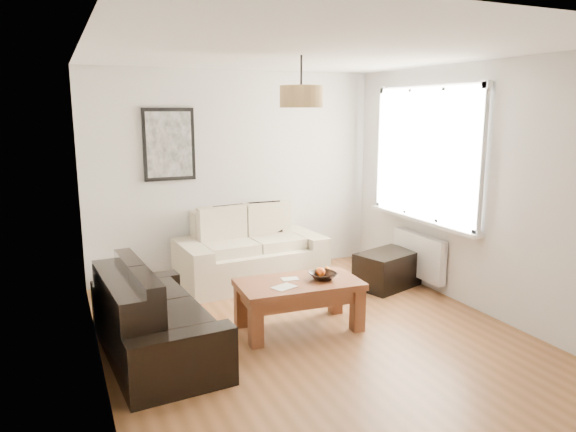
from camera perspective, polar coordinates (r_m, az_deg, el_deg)
name	(u,v)px	position (r m, az deg, el deg)	size (l,w,h in m)	color
floor	(313,335)	(5.20, 2.74, -12.62)	(4.50, 4.50, 0.00)	brown
ceiling	(316,52)	(4.78, 3.05, 17.17)	(3.80, 4.50, 0.00)	white
wall_back	(236,174)	(6.89, -5.58, 4.51)	(3.80, 0.04, 2.60)	silver
wall_front	(507,267)	(3.04, 22.39, -5.06)	(3.80, 0.04, 2.60)	silver
wall_left	(93,218)	(4.33, -20.19, -0.19)	(0.04, 4.50, 2.60)	silver
wall_right	(477,189)	(5.92, 19.57, 2.79)	(0.04, 4.50, 2.60)	silver
window_bay	(426,154)	(6.46, 14.61, 6.43)	(0.14, 1.90, 1.60)	white
radiator	(419,255)	(6.65, 13.82, -4.11)	(0.10, 0.90, 0.52)	white
poster	(169,144)	(6.61, -12.64, 7.49)	(0.62, 0.04, 0.87)	black
pendant_shade	(301,97)	(5.03, 1.42, 12.67)	(0.40, 0.40, 0.20)	tan
loveseat_cream	(251,247)	(6.62, -4.02, -3.36)	(1.76, 0.96, 0.87)	#C0B69A
sofa_leather	(156,314)	(4.84, -13.98, -10.13)	(1.71, 0.83, 0.74)	black
coffee_table	(299,305)	(5.26, 1.16, -9.50)	(1.18, 0.64, 0.48)	brown
ottoman	(387,270)	(6.57, 10.59, -5.66)	(0.75, 0.48, 0.43)	black
cushion_left	(228,221)	(6.68, -6.44, -0.55)	(0.40, 0.12, 0.40)	black
cushion_right	(265,218)	(6.83, -2.50, -0.17)	(0.41, 0.13, 0.41)	black
fruit_bowl	(323,276)	(5.26, 3.75, -6.39)	(0.26, 0.26, 0.06)	black
orange_a	(320,272)	(5.34, 3.50, -6.02)	(0.10, 0.10, 0.10)	#F45814
orange_b	(327,269)	(5.43, 4.19, -5.73)	(0.06, 0.06, 0.06)	orange
orange_c	(319,271)	(5.37, 3.37, -5.91)	(0.08, 0.08, 0.08)	orange
papers	(284,287)	(5.01, -0.42, -7.62)	(0.22, 0.15, 0.01)	silver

